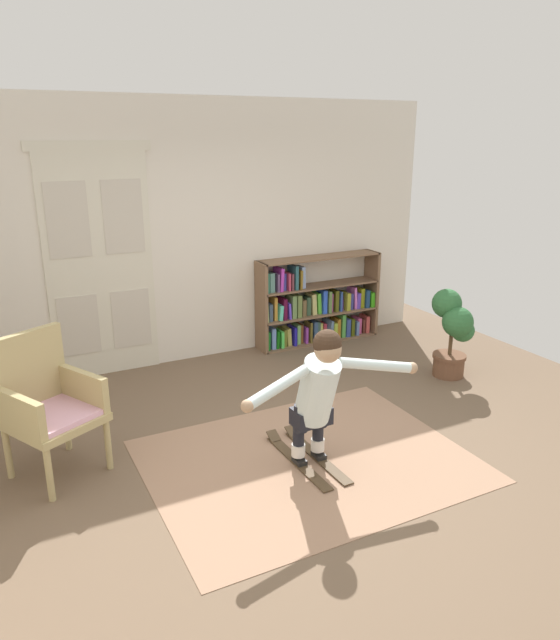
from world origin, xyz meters
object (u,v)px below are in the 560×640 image
object	(u,v)px
potted_plant	(453,330)
person_skier	(318,388)
skis_pair	(306,457)
bookshelf	(315,307)
wicker_chair	(47,402)

from	to	relation	value
potted_plant	person_skier	distance (m)	2.40
person_skier	skis_pair	bearing A→B (deg)	91.30
bookshelf	wicker_chair	xyz separation A→B (m)	(-3.31, -1.66, 0.13)
wicker_chair	skis_pair	distance (m)	2.05
wicker_chair	person_skier	size ratio (longest dim) A/B	0.74
skis_pair	person_skier	distance (m)	0.69
wicker_chair	skis_pair	size ratio (longest dim) A/B	1.17
skis_pair	person_skier	world-z (taller)	person_skier
bookshelf	person_skier	world-z (taller)	person_skier
skis_pair	potted_plant	bearing A→B (deg)	19.30
person_skier	wicker_chair	bearing A→B (deg)	153.21
potted_plant	skis_pair	world-z (taller)	potted_plant
potted_plant	skis_pair	bearing A→B (deg)	-160.70
wicker_chair	skis_pair	xyz separation A→B (m)	(1.83, -0.76, -0.56)
person_skier	bookshelf	bearing A→B (deg)	60.14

